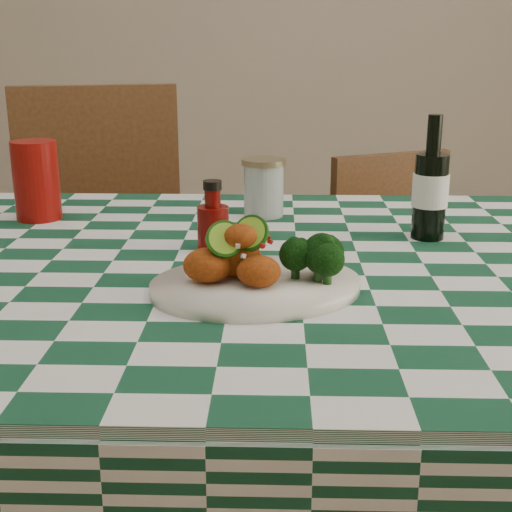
# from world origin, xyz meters

# --- Properties ---
(dining_table) EXTENTS (1.66, 1.06, 0.79)m
(dining_table) POSITION_xyz_m (0.00, 0.00, 0.39)
(dining_table) COLOR #14452C
(dining_table) RESTS_ON ground
(plate) EXTENTS (0.36, 0.31, 0.02)m
(plate) POSITION_xyz_m (0.04, -0.14, 0.80)
(plate) COLOR white
(plate) RESTS_ON dining_table
(fried_chicken_pile) EXTENTS (0.13, 0.10, 0.08)m
(fried_chicken_pile) POSITION_xyz_m (0.02, -0.14, 0.85)
(fried_chicken_pile) COLOR #AC4010
(fried_chicken_pile) RESTS_ON plate
(broccoli_side) EXTENTS (0.08, 0.08, 0.06)m
(broccoli_side) POSITION_xyz_m (0.12, -0.13, 0.84)
(broccoli_side) COLOR black
(broccoli_side) RESTS_ON plate
(red_tumbler) EXTENTS (0.11, 0.11, 0.16)m
(red_tumbler) POSITION_xyz_m (-0.42, 0.28, 0.87)
(red_tumbler) COLOR maroon
(red_tumbler) RESTS_ON dining_table
(ketchup_bottle) EXTENTS (0.07, 0.07, 0.12)m
(ketchup_bottle) POSITION_xyz_m (-0.04, 0.07, 0.85)
(ketchup_bottle) COLOR #5F0704
(ketchup_bottle) RESTS_ON dining_table
(mason_jar) EXTENTS (0.10, 0.10, 0.12)m
(mason_jar) POSITION_xyz_m (0.04, 0.32, 0.85)
(mason_jar) COLOR #B2BCBA
(mason_jar) RESTS_ON dining_table
(beer_bottle) EXTENTS (0.08, 0.08, 0.23)m
(beer_bottle) POSITION_xyz_m (0.34, 0.16, 0.90)
(beer_bottle) COLOR black
(beer_bottle) RESTS_ON dining_table
(wooden_chair_left) EXTENTS (0.57, 0.58, 1.01)m
(wooden_chair_left) POSITION_xyz_m (-0.40, 0.69, 0.51)
(wooden_chair_left) COLOR #472814
(wooden_chair_left) RESTS_ON ground
(wooden_chair_right) EXTENTS (0.51, 0.51, 0.82)m
(wooden_chair_right) POSITION_xyz_m (0.47, 0.75, 0.41)
(wooden_chair_right) COLOR #472814
(wooden_chair_right) RESTS_ON ground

